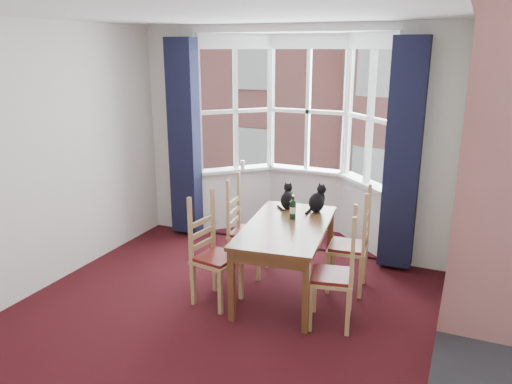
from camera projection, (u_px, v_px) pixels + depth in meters
The scene contains 20 objects.
floor at pixel (204, 327), 4.67m from camera, with size 4.50×4.50×0.00m, color black.
ceiling at pixel (194, 10), 3.89m from camera, with size 4.50×4.50×0.00m, color white.
wall_left at pixel (27, 163), 5.05m from camera, with size 4.50×4.50×0.00m, color silver.
wall_right at pixel (447, 213), 3.51m from camera, with size 4.50×4.50×0.00m, color silver.
wall_back_pier_left at pixel (177, 132), 6.89m from camera, with size 0.70×0.12×2.80m, color silver.
wall_back_pier_right at pixel (426, 151), 5.63m from camera, with size 0.70×0.12×2.80m, color silver.
bay_window at pixel (302, 134), 6.70m from camera, with size 2.76×0.94×2.80m.
curtain_left at pixel (184, 138), 6.66m from camera, with size 0.38×0.22×2.60m, color #171934.
curtain_right at pixel (403, 156), 5.57m from camera, with size 0.38×0.22×2.60m, color #171934.
dining_table at pixel (286, 233), 5.15m from camera, with size 0.98×1.60×0.77m.
chair_left_near at pixel (210, 257), 5.06m from camera, with size 0.46×0.48×0.92m.
chair_left_far at pixel (241, 233), 5.72m from camera, with size 0.45×0.46×0.92m.
chair_right_near at pixel (342, 279), 4.60m from camera, with size 0.47×0.49×0.92m.
chair_right_far at pixel (356, 249), 5.28m from camera, with size 0.44×0.46×0.92m.
cat_left at pixel (288, 199), 5.63m from camera, with size 0.21×0.25×0.30m.
cat_right at pixel (317, 201), 5.52m from camera, with size 0.24×0.27×0.32m.
wine_bottle at pixel (293, 208), 5.28m from camera, with size 0.07×0.07×0.26m.
candle_tall at pixel (243, 165), 7.01m from camera, with size 0.06×0.06×0.12m, color white.
street at pixel (434, 174), 34.73m from camera, with size 80.00×80.00×0.00m, color #333335.
tenement_building at pixel (410, 76), 16.55m from camera, with size 18.40×7.80×15.20m.
Camera 1 is at (2.10, -3.59, 2.53)m, focal length 35.00 mm.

